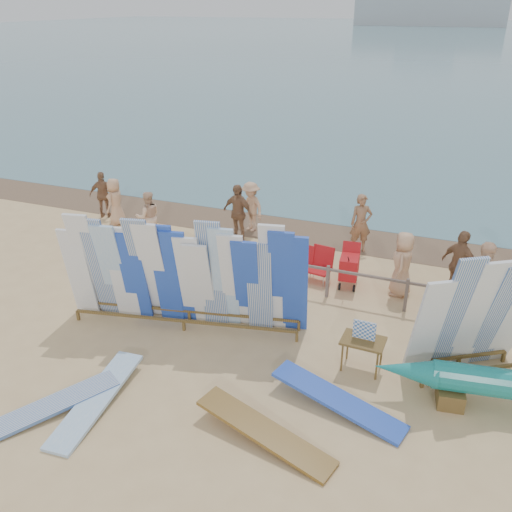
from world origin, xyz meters
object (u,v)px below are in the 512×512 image
at_px(vendor_table, 362,353).
at_px(flat_board_e, 48,412).
at_px(beachgoer_4, 238,213).
at_px(beach_chair_left, 301,269).
at_px(flat_board_c, 265,440).
at_px(beachgoer_2, 148,217).
at_px(main_surfboard_rack, 184,277).
at_px(stroller, 349,270).
at_px(beachgoer_10, 460,265).
at_px(beachgoer_0, 115,202).
at_px(beachgoer_7, 361,223).
at_px(beach_chair_right, 319,272).
at_px(beachgoer_extra_1, 103,195).
at_px(flat_board_d, 337,408).
at_px(flat_board_a, 98,404).
at_px(beachgoer_6, 402,264).
at_px(beachgoer_3, 251,207).
at_px(beachgoer_8, 485,279).
at_px(side_surfboard_rack, 474,321).

distance_m(vendor_table, flat_board_e, 6.30).
bearing_deg(beachgoer_4, beach_chair_left, -19.54).
distance_m(flat_board_c, flat_board_e, 4.15).
bearing_deg(beach_chair_left, beachgoer_2, 177.86).
height_order(main_surfboard_rack, stroller, main_surfboard_rack).
height_order(flat_board_c, beachgoer_10, beachgoer_10).
bearing_deg(beach_chair_left, beachgoer_4, 151.68).
relative_size(beachgoer_0, beachgoer_7, 0.90).
height_order(beach_chair_left, beachgoer_0, beachgoer_0).
height_order(beach_chair_right, beachgoer_extra_1, beachgoer_extra_1).
bearing_deg(vendor_table, flat_board_d, -94.61).
distance_m(vendor_table, flat_board_a, 5.40).
bearing_deg(flat_board_c, flat_board_d, -23.42).
bearing_deg(main_surfboard_rack, beachgoer_6, 25.83).
height_order(beachgoer_3, beachgoer_6, beachgoer_6).
bearing_deg(beachgoer_2, flat_board_d, 104.71).
bearing_deg(beach_chair_left, beach_chair_right, 0.51).
height_order(flat_board_d, beachgoer_8, beachgoer_8).
bearing_deg(beachgoer_3, beachgoer_2, -114.71).
relative_size(main_surfboard_rack, stroller, 5.00).
height_order(vendor_table, flat_board_c, vendor_table).
relative_size(flat_board_d, flat_board_a, 1.00).
height_order(side_surfboard_rack, flat_board_c, side_surfboard_rack).
xyz_separation_m(flat_board_a, beachgoer_0, (-5.07, 8.08, 0.81)).
height_order(side_surfboard_rack, beachgoer_8, side_surfboard_rack).
relative_size(side_surfboard_rack, beachgoer_4, 1.54).
relative_size(flat_board_d, beachgoer_8, 1.43).
bearing_deg(beachgoer_extra_1, flat_board_c, 114.94).
height_order(flat_board_d, beachgoer_10, beachgoer_10).
distance_m(flat_board_a, beachgoer_4, 8.39).
xyz_separation_m(flat_board_c, beach_chair_right, (-0.71, 6.20, 0.28)).
bearing_deg(side_surfboard_rack, beachgoer_0, 126.52).
bearing_deg(flat_board_c, stroller, 13.62).
distance_m(vendor_table, beachgoer_extra_1, 11.73).
bearing_deg(beachgoer_7, beachgoer_6, -80.09).
bearing_deg(beachgoer_3, flat_board_c, -38.15).
distance_m(flat_board_d, flat_board_c, 1.63).
distance_m(vendor_table, beachgoer_4, 7.41).
bearing_deg(flat_board_d, beachgoer_10, -4.49).
relative_size(beachgoer_0, beachgoer_8, 0.86).
height_order(stroller, beachgoer_7, beachgoer_7).
bearing_deg(beach_chair_left, beachgoer_extra_1, 171.33).
distance_m(flat_board_e, beachgoer_0, 9.67).
xyz_separation_m(stroller, beachgoer_7, (-0.19, 2.36, 0.45)).
bearing_deg(beachgoer_6, beachgoer_10, 101.79).
bearing_deg(flat_board_a, beach_chair_left, 68.36).
xyz_separation_m(main_surfboard_rack, flat_board_e, (-1.02, -3.67, -1.29)).
bearing_deg(beachgoer_8, vendor_table, -155.24).
bearing_deg(beachgoer_10, beachgoer_2, 35.55).
distance_m(main_surfboard_rack, beach_chair_left, 3.98).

